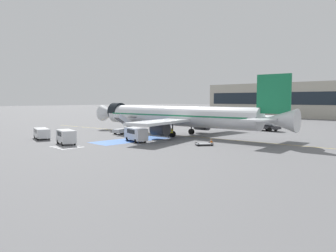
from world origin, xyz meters
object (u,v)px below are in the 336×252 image
(airliner, at_px, (178,116))
(service_van_0, at_px, (42,133))
(service_van_1, at_px, (66,136))
(ground_crew_1, at_px, (172,132))
(fuel_tanker, at_px, (261,122))
(baggage_cart, at_px, (204,144))
(service_van_2, at_px, (136,133))
(traffic_cone_0, at_px, (211,141))
(boarding_stairs_forward, at_px, (125,129))
(ground_crew_0, at_px, (169,131))

(airliner, bearing_deg, service_van_0, 142.49)
(service_van_1, bearing_deg, ground_crew_1, 177.60)
(fuel_tanker, height_order, ground_crew_1, fuel_tanker)
(service_van_0, bearing_deg, baggage_cart, -46.23)
(service_van_0, xyz_separation_m, service_van_1, (9.44, -0.41, 0.19))
(fuel_tanker, xyz_separation_m, service_van_2, (-5.11, -32.40, -0.45))
(fuel_tanker, distance_m, traffic_cone_0, 25.16)
(fuel_tanker, bearing_deg, service_van_1, 171.81)
(service_van_0, distance_m, service_van_2, 17.23)
(fuel_tanker, height_order, service_van_2, fuel_tanker)
(baggage_cart, xyz_separation_m, ground_crew_1, (-10.80, 4.10, 0.69))
(service_van_2, xyz_separation_m, traffic_cone_0, (9.75, 7.71, -1.05))
(traffic_cone_0, bearing_deg, boarding_stairs_forward, -175.77)
(service_van_2, bearing_deg, boarding_stairs_forward, -104.22)
(airliner, distance_m, ground_crew_1, 4.54)
(baggage_cart, bearing_deg, traffic_cone_0, -35.31)
(service_van_2, relative_size, baggage_cart, 1.96)
(fuel_tanker, bearing_deg, boarding_stairs_forward, 153.75)
(ground_crew_0, relative_size, traffic_cone_0, 3.15)
(boarding_stairs_forward, bearing_deg, service_van_0, -108.20)
(boarding_stairs_forward, relative_size, traffic_cone_0, 9.35)
(service_van_1, height_order, traffic_cone_0, service_van_1)
(baggage_cart, height_order, ground_crew_1, ground_crew_1)
(boarding_stairs_forward, height_order, service_van_0, boarding_stairs_forward)
(traffic_cone_0, bearing_deg, fuel_tanker, 100.64)
(service_van_1, bearing_deg, traffic_cone_0, 153.47)
(boarding_stairs_forward, distance_m, service_van_1, 17.16)
(airliner, distance_m, fuel_tanker, 21.78)
(airliner, relative_size, ground_crew_1, 27.06)
(fuel_tanker, distance_m, ground_crew_1, 24.56)
(service_van_1, relative_size, ground_crew_0, 2.58)
(boarding_stairs_forward, height_order, ground_crew_0, boarding_stairs_forward)
(service_van_0, xyz_separation_m, baggage_cart, (25.37, 13.75, -0.88))
(airliner, relative_size, service_van_0, 8.08)
(baggage_cart, xyz_separation_m, traffic_cone_0, (-1.24, 3.46, 0.03))
(airliner, xyz_separation_m, baggage_cart, (12.25, -7.40, -3.44))
(fuel_tanker, distance_m, baggage_cart, 28.79)
(fuel_tanker, relative_size, baggage_cart, 3.02)
(boarding_stairs_forward, distance_m, service_van_0, 16.06)
(boarding_stairs_forward, relative_size, service_van_1, 1.15)
(service_van_1, xyz_separation_m, baggage_cart, (15.93, 14.16, -1.08))
(service_van_0, relative_size, baggage_cart, 1.86)
(traffic_cone_0, bearing_deg, service_van_1, -129.82)
(boarding_stairs_forward, xyz_separation_m, baggage_cart, (21.89, -1.93, -0.76))
(service_van_2, bearing_deg, fuel_tanker, -173.63)
(boarding_stairs_forward, relative_size, baggage_cart, 1.80)
(boarding_stairs_forward, xyz_separation_m, ground_crew_1, (11.10, 2.17, -0.06))
(traffic_cone_0, bearing_deg, ground_crew_0, 173.64)
(service_van_0, distance_m, ground_crew_0, 22.74)
(service_van_0, bearing_deg, ground_crew_1, -23.91)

